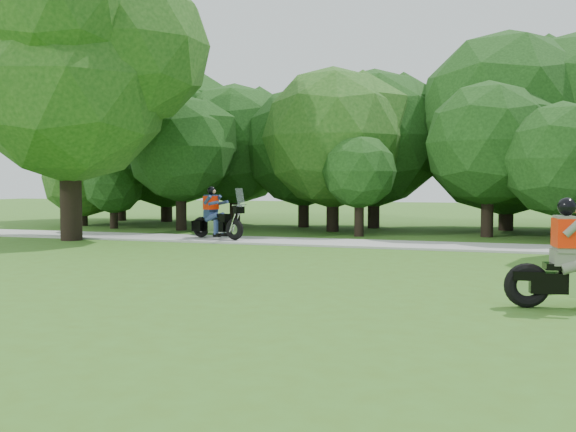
# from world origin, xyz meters

# --- Properties ---
(ground) EXTENTS (100.00, 100.00, 0.00)m
(ground) POSITION_xyz_m (0.00, 0.00, 0.00)
(ground) COLOR #3D641C
(ground) RESTS_ON ground
(walkway) EXTENTS (60.00, 2.20, 0.06)m
(walkway) POSITION_xyz_m (0.00, 8.00, 0.03)
(walkway) COLOR #A2A29D
(walkway) RESTS_ON ground
(tree_line) EXTENTS (38.92, 11.17, 7.70)m
(tree_line) POSITION_xyz_m (0.44, 14.68, 3.63)
(tree_line) COLOR black
(tree_line) RESTS_ON ground
(big_tree_west) EXTENTS (8.64, 6.56, 9.96)m
(big_tree_west) POSITION_xyz_m (-10.54, 6.85, 5.76)
(big_tree_west) COLOR black
(big_tree_west) RESTS_ON ground
(touring_motorcycle) EXTENTS (2.12, 1.20, 1.67)m
(touring_motorcycle) POSITION_xyz_m (-6.10, 7.87, 0.67)
(touring_motorcycle) COLOR black
(touring_motorcycle) RESTS_ON walkway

